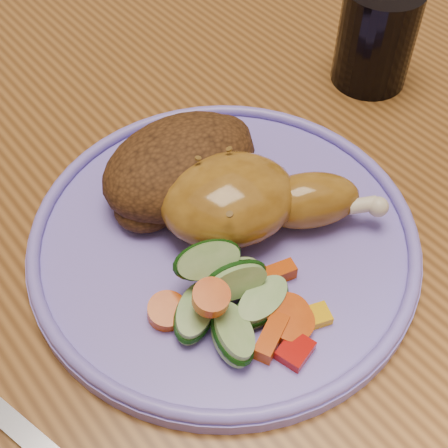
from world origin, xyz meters
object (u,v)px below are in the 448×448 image
(dining_table, at_px, (219,158))
(plate, at_px, (224,241))
(chair_far, at_px, (0,33))
(drinking_glass, at_px, (376,36))

(dining_table, height_order, plate, plate)
(dining_table, bearing_deg, plate, -127.15)
(dining_table, distance_m, chair_far, 0.65)
(chair_far, relative_size, plate, 3.03)
(dining_table, height_order, chair_far, chair_far)
(chair_far, bearing_deg, plate, -98.10)
(plate, height_order, drinking_glass, drinking_glass)
(chair_far, height_order, plate, chair_far)
(chair_far, bearing_deg, dining_table, -90.00)
(drinking_glass, bearing_deg, chair_far, 100.81)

